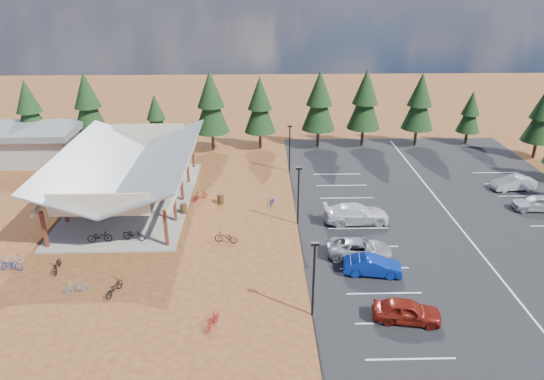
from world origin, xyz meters
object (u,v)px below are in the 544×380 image
Objects in this scene: bike_7 at (164,172)px; bike_16 at (226,237)px; bike_4 at (134,234)px; bike_9 at (14,260)px; lamp_post_1 at (298,192)px; bike_10 at (10,265)px; bike_5 at (146,209)px; bike_14 at (272,201)px; car_0 at (407,311)px; bike_2 at (101,190)px; bike_8 at (57,265)px; bike_11 at (212,320)px; outbuilding at (29,144)px; trash_bin_1 at (221,199)px; bike_12 at (114,287)px; car_8 at (536,203)px; lamp_post_0 at (314,274)px; bike_15 at (199,195)px; trash_bin_0 at (184,209)px; bike_6 at (151,182)px; car_9 at (513,183)px; bike_13 at (77,286)px; bike_0 at (100,236)px; bike_1 at (88,208)px; bike_3 at (120,178)px; car_3 at (356,214)px; car_2 at (359,248)px; bike_pavilion at (129,162)px.

bike_7 is 15.54m from bike_16.
bike_4 reaches higher than bike_9.
lamp_post_1 reaches higher than bike_10.
bike_14 is at bearing -63.91° from bike_5.
bike_16 is at bearing 59.54° from car_0.
bike_2 is at bearing 115.15° from bike_7.
bike_11 is (11.54, -6.34, 0.01)m from bike_8.
outbuilding is 25.17m from trash_bin_1.
bike_11 is 0.87× the size of bike_12.
lamp_post_0 is at bearing -52.52° from car_8.
bike_15 is (4.01, 14.41, 0.03)m from bike_12.
trash_bin_0 is at bearing 116.71° from bike_15.
bike_6 is 1.14× the size of bike_14.
bike_16 is at bearing 108.86° from bike_10.
bike_14 is 0.89× the size of bike_15.
trash_bin_1 is (22.21, -11.73, -1.58)m from outbuilding.
car_9 is at bearing -130.07° from bike_9.
bike_13 is 0.39× the size of car_8.
bike_0 is 0.47× the size of car_0.
car_9 is (21.57, 6.55, -2.25)m from lamp_post_1.
bike_1 is 0.96× the size of bike_6.
trash_bin_0 is 0.52× the size of bike_6.
bike_3 is 0.28× the size of car_3.
lamp_post_1 reaches higher than bike_5.
bike_3 is 0.32× the size of car_2.
car_9 is (42.53, 13.10, 0.25)m from bike_10.
bike_14 is (15.54, 10.35, -0.07)m from bike_8.
bike_4 is at bearing -164.99° from bike_6.
car_8 reaches higher than bike_0.
bike_pavilion reaches higher than bike_15.
bike_14 is at bearing -5.72° from bike_pavilion.
bike_9 is at bearing -75.13° from car_8.
bike_15 reaches higher than bike_12.
bike_2 is 0.38× the size of car_2.
bike_14 is (16.22, 1.35, -0.20)m from bike_1.
bike_pavilion is 12.40m from bike_8.
bike_5 is (2.59, 4.88, -0.03)m from bike_0.
outbuilding is 29.65m from bike_14.
bike_0 is 6.52m from bike_13.
bike_11 is at bearing 101.00° from car_0.
trash_bin_1 is 15.02m from bike_12.
car_3 is (22.58, 6.78, 0.37)m from bike_8.
car_0 is (26.64, -6.83, 0.26)m from bike_9.
bike_5 reaches higher than bike_16.
trash_bin_1 is 0.58× the size of bike_3.
bike_10 is at bearing 86.71° from car_0.
car_0 is at bearing -120.78° from bike_1.
trash_bin_1 is at bearing 147.86° from lamp_post_1.
bike_8 is 5.57m from bike_12.
bike_6 is 1.06× the size of bike_7.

